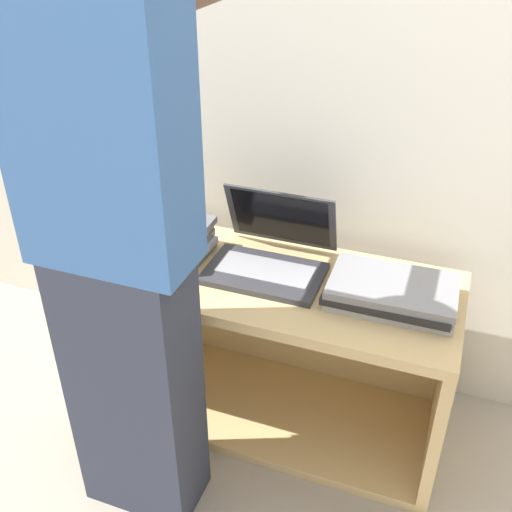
{
  "coord_description": "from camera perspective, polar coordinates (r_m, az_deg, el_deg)",
  "views": [
    {
      "loc": [
        0.53,
        -1.25,
        1.65
      ],
      "look_at": [
        0.0,
        0.18,
        0.71
      ],
      "focal_mm": 42.0,
      "sensor_mm": 36.0,
      "label": 1
    }
  ],
  "objects": [
    {
      "name": "ground_plane",
      "position": [
        2.13,
        -1.74,
        -18.79
      ],
      "size": [
        12.0,
        12.0,
        0.0
      ],
      "primitive_type": "plane",
      "color": "#9E9384"
    },
    {
      "name": "person",
      "position": [
        1.49,
        -13.2,
        1.42
      ],
      "size": [
        0.4,
        0.54,
        1.8
      ],
      "color": "#2D3342",
      "rests_on": "ground_plane"
    },
    {
      "name": "laptop_stack_right",
      "position": [
        1.83,
        12.77,
        -3.37
      ],
      "size": [
        0.38,
        0.25,
        0.07
      ],
      "color": "#B7B7BC",
      "rests_on": "cart"
    },
    {
      "name": "laptop_open",
      "position": [
        1.93,
        1.34,
        0.13
      ],
      "size": [
        0.37,
        0.33,
        0.24
      ],
      "color": "#333338",
      "rests_on": "cart"
    },
    {
      "name": "laptop_stack_left",
      "position": [
        2.04,
        -9.92,
        1.64
      ],
      "size": [
        0.39,
        0.26,
        0.12
      ],
      "color": "gray",
      "rests_on": "cart"
    },
    {
      "name": "cart",
      "position": [
        2.14,
        1.27,
        -7.66
      ],
      "size": [
        1.24,
        0.51,
        0.59
      ],
      "color": "tan",
      "rests_on": "ground_plane"
    },
    {
      "name": "wall_back",
      "position": [
        1.99,
        4.58,
        18.61
      ],
      "size": [
        8.0,
        0.05,
        2.4
      ],
      "color": "beige",
      "rests_on": "ground_plane"
    }
  ]
}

